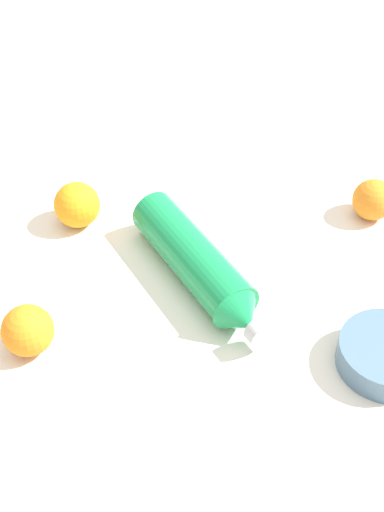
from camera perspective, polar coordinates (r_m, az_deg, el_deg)
The scene contains 5 objects.
ground_plane at distance 1.03m, azimuth 2.27°, elevation -0.22°, with size 2.40×2.40×0.00m, color silver.
water_bottle at distance 0.97m, azimuth 0.67°, elevation -0.77°, with size 0.17×0.29×0.07m.
orange_0 at distance 1.12m, azimuth 15.04°, elevation 4.61°, with size 0.07×0.07×0.07m, color orange.
orange_1 at distance 1.08m, azimuth -9.67°, elevation 4.28°, with size 0.07×0.07×0.07m, color orange.
orange_2 at distance 0.91m, azimuth -13.69°, elevation -6.12°, with size 0.07×0.07×0.07m, color orange.
Camera 1 is at (0.17, 0.72, 0.72)m, focal length 47.42 mm.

